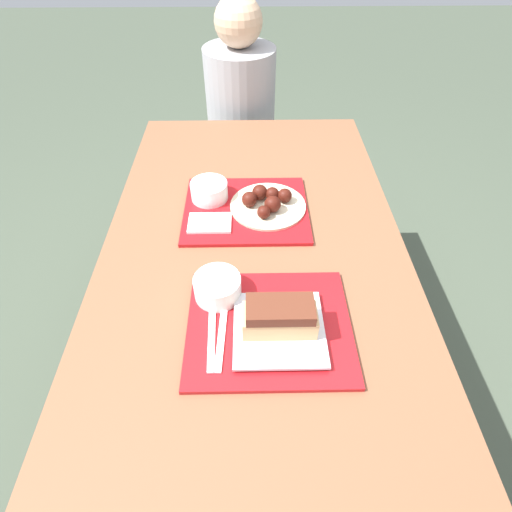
# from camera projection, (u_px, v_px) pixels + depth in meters

# --- Properties ---
(ground_plane) EXTENTS (12.00, 12.00, 0.00)m
(ground_plane) POSITION_uv_depth(u_px,v_px,m) (255.00, 388.00, 1.67)
(ground_plane) COLOR #424C3D
(picnic_table) EXTENTS (0.87, 1.65, 0.78)m
(picnic_table) POSITION_uv_depth(u_px,v_px,m) (254.00, 280.00, 1.19)
(picnic_table) COLOR brown
(picnic_table) RESTS_ON ground_plane
(picnic_bench_far) EXTENTS (0.83, 0.28, 0.46)m
(picnic_bench_far) POSITION_uv_depth(u_px,v_px,m) (252.00, 170.00, 2.13)
(picnic_bench_far) COLOR brown
(picnic_bench_far) RESTS_ON ground_plane
(tray_near) EXTENTS (0.39, 0.33, 0.01)m
(tray_near) POSITION_uv_depth(u_px,v_px,m) (269.00, 326.00, 0.95)
(tray_near) COLOR #B21419
(tray_near) RESTS_ON picnic_table
(tray_far) EXTENTS (0.39, 0.33, 0.01)m
(tray_far) POSITION_uv_depth(u_px,v_px,m) (246.00, 210.00, 1.26)
(tray_far) COLOR #B21419
(tray_far) RESTS_ON picnic_table
(bowl_coleslaw_near) EXTENTS (0.12, 0.12, 0.06)m
(bowl_coleslaw_near) POSITION_uv_depth(u_px,v_px,m) (217.00, 286.00, 0.99)
(bowl_coleslaw_near) COLOR white
(bowl_coleslaw_near) RESTS_ON tray_near
(brisket_sandwich_plate) EXTENTS (0.21, 0.21, 0.10)m
(brisket_sandwich_plate) POSITION_uv_depth(u_px,v_px,m) (279.00, 322.00, 0.90)
(brisket_sandwich_plate) COLOR beige
(brisket_sandwich_plate) RESTS_ON tray_near
(plastic_fork_near) EXTENTS (0.02, 0.17, 0.00)m
(plastic_fork_near) POSITION_uv_depth(u_px,v_px,m) (212.00, 339.00, 0.91)
(plastic_fork_near) COLOR white
(plastic_fork_near) RESTS_ON tray_near
(plastic_knife_near) EXTENTS (0.02, 0.17, 0.00)m
(plastic_knife_near) POSITION_uv_depth(u_px,v_px,m) (221.00, 339.00, 0.91)
(plastic_knife_near) COLOR white
(plastic_knife_near) RESTS_ON tray_near
(bowl_coleslaw_far) EXTENTS (0.12, 0.12, 0.06)m
(bowl_coleslaw_far) POSITION_uv_depth(u_px,v_px,m) (209.00, 190.00, 1.27)
(bowl_coleslaw_far) COLOR white
(bowl_coleslaw_far) RESTS_ON tray_far
(wings_plate_far) EXTENTS (0.24, 0.24, 0.06)m
(wings_plate_far) POSITION_uv_depth(u_px,v_px,m) (267.00, 202.00, 1.25)
(wings_plate_far) COLOR beige
(wings_plate_far) RESTS_ON tray_far
(napkin_far) EXTENTS (0.13, 0.09, 0.01)m
(napkin_far) POSITION_uv_depth(u_px,v_px,m) (210.00, 223.00, 1.20)
(napkin_far) COLOR white
(napkin_far) RESTS_ON tray_far
(person_seated_across) EXTENTS (0.32, 0.32, 0.73)m
(person_seated_across) POSITION_uv_depth(u_px,v_px,m) (241.00, 98.00, 1.86)
(person_seated_across) COLOR #9E9EA3
(person_seated_across) RESTS_ON picnic_bench_far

